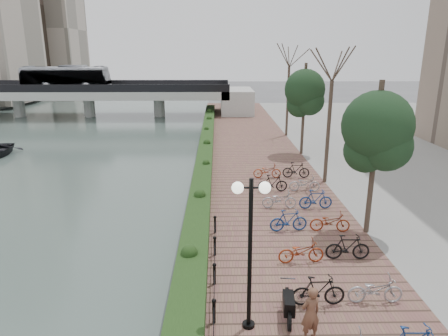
{
  "coord_description": "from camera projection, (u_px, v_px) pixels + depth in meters",
  "views": [
    {
      "loc": [
        1.52,
        -6.86,
        8.03
      ],
      "look_at": [
        1.87,
        13.9,
        2.0
      ],
      "focal_mm": 32.0,
      "sensor_mm": 36.0,
      "label": 1
    }
  ],
  "objects": [
    {
      "name": "river_water",
      "position": [
        16.0,
        154.0,
        32.57
      ],
      "size": [
        30.0,
        130.0,
        0.02
      ],
      "primitive_type": "cube",
      "color": "#41524A",
      "rests_on": "ground"
    },
    {
      "name": "promenade",
      "position": [
        256.0,
        178.0,
        25.6
      ],
      "size": [
        8.0,
        75.0,
        0.5
      ],
      "primitive_type": "cube",
      "color": "brown",
      "rests_on": "ground"
    },
    {
      "name": "hedge",
      "position": [
        204.0,
        160.0,
        27.79
      ],
      "size": [
        1.1,
        56.0,
        0.6
      ],
      "primitive_type": "cube",
      "color": "#1B3112",
      "rests_on": "promenade"
    },
    {
      "name": "chain_fence",
      "position": [
        214.0,
        336.0,
        10.51
      ],
      "size": [
        0.1,
        14.1,
        0.7
      ],
      "color": "black",
      "rests_on": "promenade"
    },
    {
      "name": "lamppost",
      "position": [
        251.0,
        222.0,
        10.51
      ],
      "size": [
        1.02,
        0.32,
        4.44
      ],
      "color": "black",
      "rests_on": "promenade"
    },
    {
      "name": "motorcycle",
      "position": [
        288.0,
        303.0,
        11.72
      ],
      "size": [
        0.62,
        1.51,
        0.92
      ],
      "primitive_type": null,
      "rotation": [
        0.0,
        0.0,
        -0.11
      ],
      "color": "black",
      "rests_on": "promenade"
    },
    {
      "name": "pedestrian",
      "position": [
        310.0,
        313.0,
        10.71
      ],
      "size": [
        0.67,
        0.55,
        1.58
      ],
      "primitive_type": "imported",
      "rotation": [
        0.0,
        0.0,
        3.47
      ],
      "color": "brown",
      "rests_on": "promenade"
    },
    {
      "name": "bicycle_parking",
      "position": [
        309.0,
        221.0,
        17.38
      ],
      "size": [
        2.4,
        17.32,
        1.0
      ],
      "color": "#9A999E",
      "rests_on": "promenade"
    },
    {
      "name": "street_trees",
      "position": [
        346.0,
        142.0,
        20.08
      ],
      "size": [
        3.2,
        37.12,
        6.8
      ],
      "color": "#36291F",
      "rests_on": "promenade"
    },
    {
      "name": "bridge",
      "position": [
        84.0,
        90.0,
        50.82
      ],
      "size": [
        36.0,
        10.77,
        6.5
      ],
      "color": "#ADADA8",
      "rests_on": "ground"
    }
  ]
}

